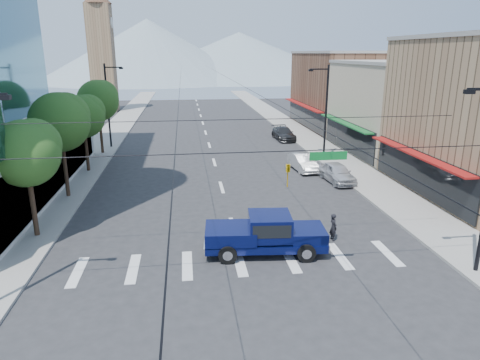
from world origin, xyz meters
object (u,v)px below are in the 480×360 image
Objects in this scene: pickup_truck at (265,233)px; parked_car_near at (337,173)px; pedestrian at (333,227)px; parked_car_far at (284,134)px; parked_car_mid at (303,162)px.

parked_car_near is (8.17, 11.90, -0.34)m from pickup_truck.
pickup_truck is 4.23m from pedestrian.
pedestrian reaches higher than parked_car_near.
parked_car_far is (3.78, 28.60, -0.03)m from pedestrian.
parked_car_near is at bearing 60.42° from pickup_truck.
pedestrian is 0.35× the size of parked_car_near.
pickup_truck is 16.99m from parked_car_mid.
parked_car_mid is at bearing 110.83° from parked_car_near.
pedestrian reaches higher than parked_car_mid.
parked_car_mid is (-1.80, 3.84, -0.04)m from parked_car_near.
parked_car_far is at bearing 78.62° from parked_car_mid.
pickup_truck reaches higher than parked_car_far.
pickup_truck is at bearing 97.55° from pedestrian.
parked_car_mid is (6.37, 15.75, -0.39)m from pickup_truck.
parked_car_mid is at bearing -16.37° from pedestrian.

